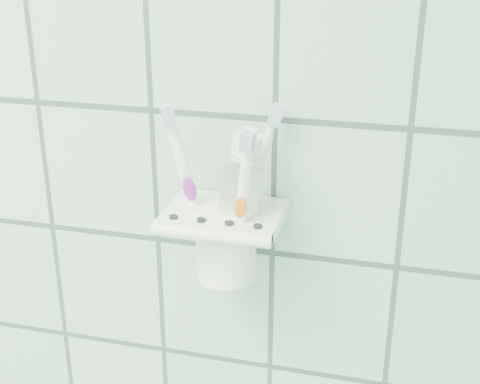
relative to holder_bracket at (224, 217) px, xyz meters
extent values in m
cube|color=white|center=(0.00, 0.04, -0.01)|extent=(0.05, 0.02, 0.03)
cube|color=white|center=(0.00, 0.00, 0.00)|extent=(0.12, 0.09, 0.01)
cylinder|color=white|center=(0.00, -0.05, 0.00)|extent=(0.12, 0.01, 0.01)
cylinder|color=black|center=(-0.04, -0.03, 0.01)|extent=(0.01, 0.01, 0.00)
cylinder|color=black|center=(-0.01, -0.03, 0.01)|extent=(0.01, 0.01, 0.00)
cylinder|color=black|center=(0.01, -0.03, 0.01)|extent=(0.01, 0.01, 0.00)
cylinder|color=black|center=(0.04, -0.03, 0.01)|extent=(0.01, 0.01, 0.00)
cylinder|color=white|center=(0.00, 0.00, -0.03)|extent=(0.06, 0.06, 0.08)
cylinder|color=white|center=(0.00, 0.00, 0.01)|extent=(0.07, 0.07, 0.01)
cylinder|color=black|center=(0.00, 0.00, 0.01)|extent=(0.06, 0.06, 0.00)
cylinder|color=white|center=(-0.01, 0.00, 0.01)|extent=(0.05, 0.02, 0.15)
cylinder|color=white|center=(-0.01, 0.00, 0.10)|extent=(0.02, 0.01, 0.02)
cube|color=silver|center=(-0.01, 0.00, 0.11)|extent=(0.02, 0.01, 0.02)
cube|color=white|center=(-0.01, 0.00, 0.11)|extent=(0.02, 0.01, 0.02)
ellipsoid|color=purple|center=(-0.01, 0.00, 0.03)|extent=(0.02, 0.01, 0.03)
cylinder|color=white|center=(-0.01, 0.01, 0.02)|extent=(0.06, 0.03, 0.15)
cylinder|color=white|center=(-0.01, 0.01, 0.10)|extent=(0.02, 0.01, 0.02)
cube|color=silver|center=(-0.01, 0.00, 0.11)|extent=(0.02, 0.01, 0.02)
cube|color=white|center=(-0.01, 0.01, 0.11)|extent=(0.02, 0.01, 0.02)
ellipsoid|color=teal|center=(-0.01, 0.00, 0.03)|extent=(0.02, 0.01, 0.03)
cylinder|color=white|center=(0.01, 0.00, 0.01)|extent=(0.04, 0.05, 0.15)
cylinder|color=white|center=(0.01, 0.00, 0.10)|extent=(0.01, 0.01, 0.02)
cube|color=silver|center=(0.01, -0.01, 0.11)|extent=(0.02, 0.01, 0.02)
cube|color=white|center=(0.01, 0.00, 0.11)|extent=(0.02, 0.01, 0.02)
ellipsoid|color=orange|center=(0.01, -0.01, 0.03)|extent=(0.02, 0.01, 0.03)
cube|color=silver|center=(0.01, -0.01, 0.00)|extent=(0.06, 0.02, 0.12)
cube|color=silver|center=(0.01, -0.01, -0.06)|extent=(0.05, 0.01, 0.02)
cone|color=silver|center=(0.01, -0.01, 0.07)|extent=(0.04, 0.04, 0.02)
cylinder|color=white|center=(0.01, -0.01, 0.08)|extent=(0.04, 0.03, 0.03)
camera|label=1|loc=(0.17, -0.60, 0.29)|focal=50.00mm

